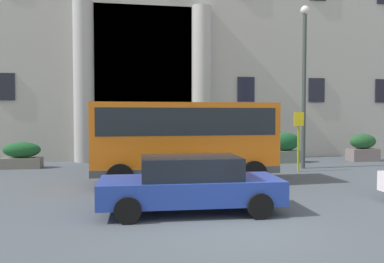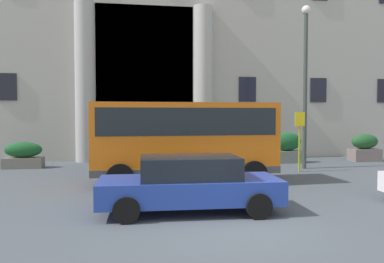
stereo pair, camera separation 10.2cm
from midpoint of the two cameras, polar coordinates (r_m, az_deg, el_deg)
ground_plane at (r=8.92m, az=6.54°, el=-13.96°), size 80.00×64.00×0.12m
office_building_facade at (r=26.60m, az=-3.91°, el=16.35°), size 42.63×9.77×17.72m
orange_minibus at (r=13.90m, az=-0.99°, el=-0.64°), size 6.46×2.64×2.88m
bus_stop_sign at (r=17.36m, az=15.65°, el=-0.47°), size 0.44×0.08×2.58m
hedge_planter_entrance_right at (r=22.65m, az=24.10°, el=-2.22°), size 1.52×0.85×1.45m
hedge_planter_far_west at (r=19.40m, az=-0.69°, el=-2.99°), size 1.51×0.98×1.28m
hedge_planter_entrance_left at (r=20.56m, az=13.89°, el=-2.38°), size 1.54×0.80×1.56m
hedge_planter_east at (r=19.56m, az=-23.35°, el=-3.25°), size 1.74×0.80×1.21m
parked_compact_extra at (r=9.89m, az=-0.08°, el=-7.65°), size 4.58×2.06×1.41m
lamppost_plaza_centre at (r=18.57m, az=16.44°, el=8.10°), size 0.40×0.40×7.39m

